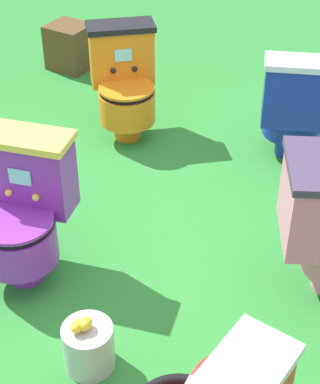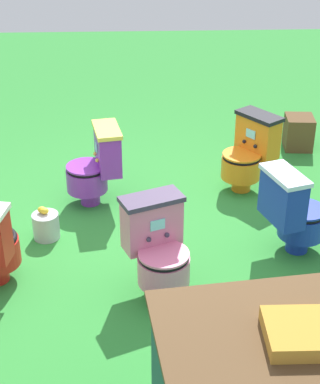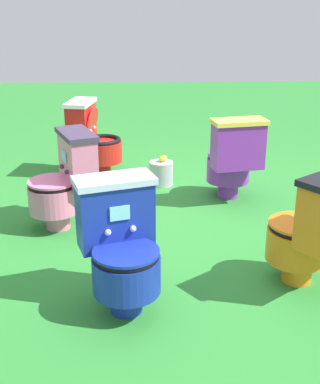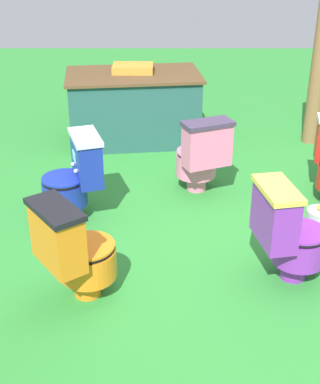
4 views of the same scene
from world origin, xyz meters
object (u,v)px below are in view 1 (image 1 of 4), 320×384
(toilet_blue, at_px, (295,107))
(small_crate, at_px, (70,47))
(toilet_orange, at_px, (125,82))
(toilet_purple, at_px, (24,210))
(lemon_bucket, at_px, (88,346))

(toilet_blue, relative_size, small_crate, 2.03)
(toilet_orange, bearing_deg, toilet_purple, 62.48)
(toilet_purple, xyz_separation_m, toilet_orange, (-1.41, -0.22, 0.00))
(toilet_orange, relative_size, small_crate, 2.03)
(toilet_blue, distance_m, small_crate, 2.08)
(lemon_bucket, bearing_deg, toilet_purple, -124.53)
(toilet_blue, bearing_deg, toilet_orange, 170.39)
(lemon_bucket, bearing_deg, toilet_orange, -156.12)
(toilet_purple, xyz_separation_m, small_crate, (-2.13, -1.12, -0.19))
(toilet_purple, distance_m, toilet_orange, 1.43)
(toilet_purple, bearing_deg, small_crate, -72.51)
(toilet_purple, relative_size, toilet_orange, 1.00)
(toilet_blue, height_order, toilet_purple, same)
(toilet_purple, bearing_deg, toilet_blue, -129.41)
(toilet_purple, relative_size, small_crate, 2.03)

